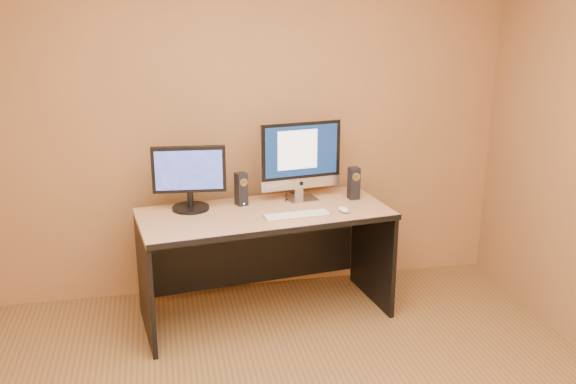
% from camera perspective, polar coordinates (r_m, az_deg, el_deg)
% --- Properties ---
extents(walls, '(4.00, 4.00, 2.60)m').
position_cam_1_polar(walls, '(2.77, 0.95, -1.31)').
color(walls, '#905F3A').
rests_on(walls, ground).
extents(desk, '(1.76, 0.94, 0.77)m').
position_cam_1_polar(desk, '(4.47, -2.02, -6.45)').
color(desk, tan).
rests_on(desk, ground).
extents(imac, '(0.62, 0.30, 0.58)m').
position_cam_1_polar(imac, '(4.49, 1.24, 2.82)').
color(imac, '#B2B2B7').
rests_on(imac, desk).
extents(second_monitor, '(0.52, 0.29, 0.44)m').
position_cam_1_polar(second_monitor, '(4.35, -8.76, 1.21)').
color(second_monitor, black).
rests_on(second_monitor, desk).
extents(speaker_left, '(0.09, 0.09, 0.23)m').
position_cam_1_polar(speaker_left, '(4.44, -4.18, 0.26)').
color(speaker_left, black).
rests_on(speaker_left, desk).
extents(speaker_right, '(0.08, 0.08, 0.23)m').
position_cam_1_polar(speaker_right, '(4.59, 5.87, 0.78)').
color(speaker_right, black).
rests_on(speaker_right, desk).
extents(keyboard, '(0.46, 0.16, 0.02)m').
position_cam_1_polar(keyboard, '(4.23, 0.81, -2.06)').
color(keyboard, silver).
rests_on(keyboard, desk).
extents(mouse, '(0.08, 0.12, 0.04)m').
position_cam_1_polar(mouse, '(4.33, 4.97, -1.54)').
color(mouse, silver).
rests_on(mouse, desk).
extents(cable_a, '(0.15, 0.19, 0.01)m').
position_cam_1_polar(cable_a, '(4.66, 1.27, -0.30)').
color(cable_a, black).
rests_on(cable_a, desk).
extents(cable_b, '(0.05, 0.19, 0.01)m').
position_cam_1_polar(cable_b, '(4.61, -0.18, -0.48)').
color(cable_b, black).
rests_on(cable_b, desk).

